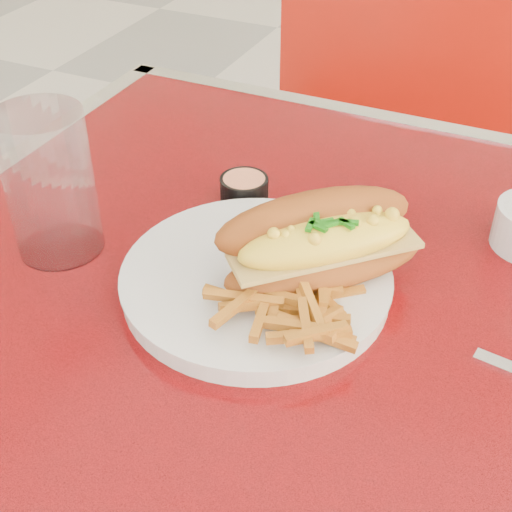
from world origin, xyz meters
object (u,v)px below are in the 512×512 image
at_px(mac_hoagie, 321,242).
at_px(sauce_cup_left, 244,188).
at_px(dinner_plate, 256,280).
at_px(fork, 292,301).
at_px(booth_bench_far, 508,263).
at_px(water_tumbler, 50,184).
at_px(diner_table, 447,453).

height_order(mac_hoagie, sauce_cup_left, mac_hoagie).
height_order(dinner_plate, fork, same).
bearing_deg(fork, booth_bench_far, -40.76).
bearing_deg(fork, mac_hoagie, -38.56).
xyz_separation_m(mac_hoagie, water_tumbler, (-0.27, -0.05, 0.02)).
xyz_separation_m(diner_table, booth_bench_far, (0.00, 0.81, -0.32)).
height_order(booth_bench_far, water_tumbler, water_tumbler).
bearing_deg(mac_hoagie, fork, -142.72).
bearing_deg(mac_hoagie, dinner_plate, 162.06).
bearing_deg(diner_table, booth_bench_far, 90.00).
xyz_separation_m(fork, sauce_cup_left, (-0.13, 0.16, -0.00)).
relative_size(booth_bench_far, mac_hoagie, 5.72).
xyz_separation_m(fork, water_tumbler, (-0.26, -0.00, 0.06)).
distance_m(booth_bench_far, sauce_cup_left, 0.90).
bearing_deg(booth_bench_far, diner_table, -90.00).
distance_m(fork, sauce_cup_left, 0.21).
distance_m(dinner_plate, sauce_cup_left, 0.16).
xyz_separation_m(diner_table, sauce_cup_left, (-0.29, 0.13, 0.18)).
bearing_deg(fork, water_tumbler, 60.22).
bearing_deg(dinner_plate, sauce_cup_left, 119.55).
bearing_deg(diner_table, water_tumbler, -174.74).
bearing_deg(fork, dinner_plate, 34.31).
bearing_deg(mac_hoagie, diner_table, -47.87).
bearing_deg(diner_table, mac_hoagie, 176.11).
relative_size(mac_hoagie, fork, 1.78).
distance_m(dinner_plate, water_tumbler, 0.23).
distance_m(booth_bench_far, fork, 1.00).
bearing_deg(water_tumbler, sauce_cup_left, 50.58).
relative_size(booth_bench_far, sauce_cup_left, 17.88).
xyz_separation_m(mac_hoagie, sauce_cup_left, (-0.14, 0.11, -0.04)).
xyz_separation_m(dinner_plate, water_tumbler, (-0.22, -0.02, 0.07)).
relative_size(diner_table, fork, 10.46).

